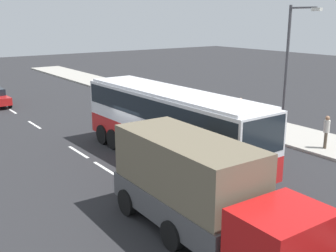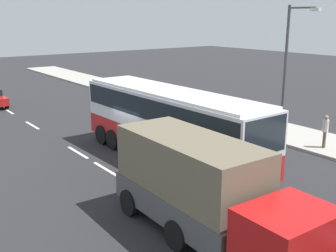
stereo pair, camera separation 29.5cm
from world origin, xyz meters
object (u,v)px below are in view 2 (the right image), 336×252
Objects in this scene: coach_bus at (170,118)px; cargo_truck at (204,189)px; street_lamp at (288,66)px; pedestrian_at_crossing at (239,108)px; pedestrian_near_curb at (325,129)px.

cargo_truck is at bearing -29.44° from coach_bus.
street_lamp is (-5.04, 10.45, 2.72)m from cargo_truck.
coach_bus reaches higher than pedestrian_at_crossing.
street_lamp reaches higher than pedestrian_at_crossing.
cargo_truck is at bearing -64.23° from street_lamp.
pedestrian_at_crossing is (-9.87, 11.83, -0.63)m from cargo_truck.
street_lamp reaches higher than coach_bus.
cargo_truck reaches higher than pedestrian_at_crossing.
pedestrian_near_curb is (-3.00, 11.30, -0.51)m from cargo_truck.
coach_bus is 7.41m from street_lamp.
pedestrian_near_curb is 6.89m from pedestrian_at_crossing.
coach_bus is 7.30× the size of pedestrian_at_crossing.
street_lamp reaches higher than pedestrian_near_curb.
coach_bus is at bearing -124.41° from pedestrian_at_crossing.
pedestrian_near_curb is (3.50, 7.77, -1.04)m from coach_bus.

